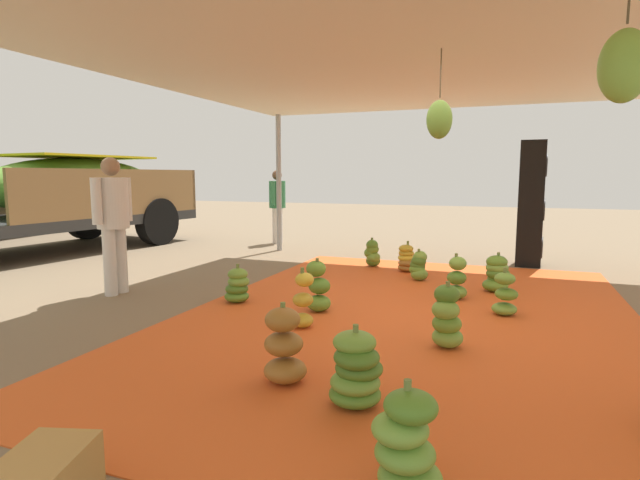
{
  "coord_description": "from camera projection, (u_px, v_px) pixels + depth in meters",
  "views": [
    {
      "loc": [
        -5.15,
        -0.96,
        1.48
      ],
      "look_at": [
        0.02,
        1.0,
        0.77
      ],
      "focal_mm": 28.16,
      "sensor_mm": 36.0,
      "label": 1
    }
  ],
  "objects": [
    {
      "name": "banana_bunch_5",
      "position": [
        318.0,
        288.0,
        5.46
      ],
      "size": [
        0.34,
        0.34,
        0.58
      ],
      "color": "#60932D",
      "rests_on": "tarp_orange"
    },
    {
      "name": "ground_plane",
      "position": [
        172.0,
        293.0,
        6.36
      ],
      "size": [
        40.0,
        40.0,
        0.0
      ],
      "primitive_type": "plane",
      "color": "#7F6B51"
    },
    {
      "name": "worker_1",
      "position": [
        113.0,
        215.0,
        6.19
      ],
      "size": [
        0.62,
        0.38,
        1.7
      ],
      "color": "silver",
      "rests_on": "ground"
    },
    {
      "name": "speaker_stack",
      "position": [
        531.0,
        204.0,
        8.2
      ],
      "size": [
        0.58,
        0.43,
        2.04
      ],
      "color": "black",
      "rests_on": "ground"
    },
    {
      "name": "worker_0",
      "position": [
        277.0,
        201.0,
        10.93
      ],
      "size": [
        0.58,
        0.36,
        1.59
      ],
      "color": "silver",
      "rests_on": "ground"
    },
    {
      "name": "banana_bunch_1",
      "position": [
        419.0,
        266.0,
        7.08
      ],
      "size": [
        0.35,
        0.36,
        0.45
      ],
      "color": "#6B9E38",
      "rests_on": "tarp_orange"
    },
    {
      "name": "banana_bunch_4",
      "position": [
        303.0,
        302.0,
        4.87
      ],
      "size": [
        0.3,
        0.29,
        0.59
      ],
      "color": "gold",
      "rests_on": "tarp_orange"
    },
    {
      "name": "banana_bunch_3",
      "position": [
        505.0,
        296.0,
        5.29
      ],
      "size": [
        0.35,
        0.35,
        0.51
      ],
      "color": "#75A83D",
      "rests_on": "tarp_orange"
    },
    {
      "name": "banana_bunch_13",
      "position": [
        457.0,
        279.0,
        6.0
      ],
      "size": [
        0.35,
        0.35,
        0.55
      ],
      "color": "#6B9E38",
      "rests_on": "tarp_orange"
    },
    {
      "name": "banana_bunch_6",
      "position": [
        497.0,
        275.0,
        6.37
      ],
      "size": [
        0.45,
        0.45,
        0.5
      ],
      "color": "#60932D",
      "rests_on": "tarp_orange"
    },
    {
      "name": "tent_canopy",
      "position": [
        423.0,
        58.0,
        4.92
      ],
      "size": [
        8.0,
        7.0,
        2.7
      ],
      "color": "#9EA0A5",
      "rests_on": "ground"
    },
    {
      "name": "banana_bunch_0",
      "position": [
        237.0,
        286.0,
        5.84
      ],
      "size": [
        0.37,
        0.38,
        0.45
      ],
      "color": "#518428",
      "rests_on": "tarp_orange"
    },
    {
      "name": "banana_bunch_2",
      "position": [
        447.0,
        319.0,
        4.29
      ],
      "size": [
        0.36,
        0.35,
        0.58
      ],
      "color": "#75A83D",
      "rests_on": "tarp_orange"
    },
    {
      "name": "banana_bunch_9",
      "position": [
        406.0,
        445.0,
        2.31
      ],
      "size": [
        0.41,
        0.43,
        0.55
      ],
      "color": "#6B9E38",
      "rests_on": "tarp_orange"
    },
    {
      "name": "tarp_orange",
      "position": [
        408.0,
        316.0,
        5.3
      ],
      "size": [
        6.71,
        4.58,
        0.01
      ],
      "primitive_type": "cube",
      "color": "#E05B23",
      "rests_on": "ground"
    },
    {
      "name": "banana_bunch_11",
      "position": [
        406.0,
        259.0,
        7.71
      ],
      "size": [
        0.38,
        0.38,
        0.47
      ],
      "color": "#996628",
      "rests_on": "tarp_orange"
    },
    {
      "name": "banana_bunch_8",
      "position": [
        356.0,
        371.0,
        3.19
      ],
      "size": [
        0.43,
        0.43,
        0.54
      ],
      "color": "#518428",
      "rests_on": "tarp_orange"
    },
    {
      "name": "banana_bunch_10",
      "position": [
        372.0,
        254.0,
        8.11
      ],
      "size": [
        0.34,
        0.35,
        0.47
      ],
      "color": "#477523",
      "rests_on": "tarp_orange"
    },
    {
      "name": "banana_bunch_7",
      "position": [
        284.0,
        348.0,
        3.57
      ],
      "size": [
        0.43,
        0.42,
        0.58
      ],
      "color": "#996628",
      "rests_on": "tarp_orange"
    }
  ]
}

